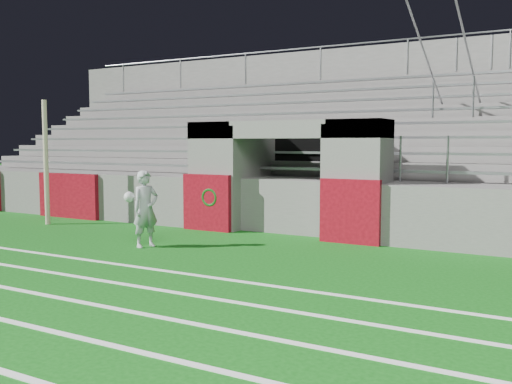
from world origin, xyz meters
The scene contains 5 objects.
ground centered at (0.00, 0.00, 0.00)m, with size 90.00×90.00×0.00m, color #0D4F0F.
field_post centered at (-5.99, 1.78, 1.59)m, with size 0.12×0.12×3.19m, color #C5B292.
stadium_structure centered at (0.00, 7.97, 1.49)m, with size 26.00×8.48×5.42m.
goalkeeper_with_ball centered at (-1.65, 0.54, 0.78)m, with size 0.61×0.65×1.55m.
hose_coil centered at (-1.69, 2.93, 0.73)m, with size 0.55×0.14×0.63m.
Camera 1 is at (5.92, -8.26, 2.10)m, focal length 40.00 mm.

